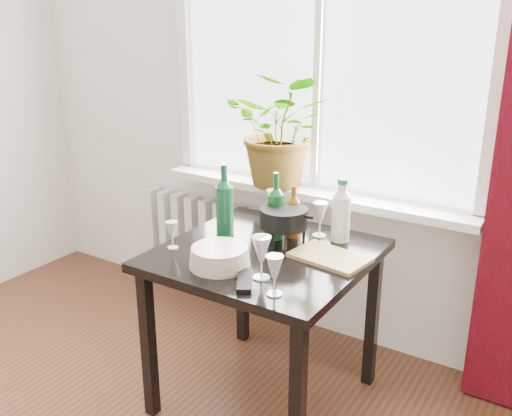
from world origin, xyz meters
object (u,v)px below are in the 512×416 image
Objects in this scene: potted_plant at (282,130)px; cutting_board at (330,257)px; wineglass_back_center at (320,219)px; plate_stack at (220,257)px; wine_bottle_left at (225,200)px; wine_bottle_right at (276,206)px; cleaning_bottle at (341,210)px; tv_remote at (245,281)px; wineglass_far_right at (274,275)px; fondue_pot at (284,226)px; bottle_amber at (293,211)px; wineglass_front_right at (261,257)px; wineglass_front_left at (172,235)px; radiator at (201,241)px; table at (265,270)px; wineglass_back_left at (274,207)px.

cutting_board is (0.53, -0.51, -0.39)m from potted_plant.
wineglass_back_center is 0.54m from plate_stack.
wine_bottle_left is 1.10× the size of wine_bottle_right.
cleaning_bottle is 1.58× the size of tv_remote.
wineglass_far_right reaches higher than tv_remote.
fondue_pot is at bearing -29.50° from wine_bottle_right.
wineglass_front_right is (0.11, -0.44, -0.03)m from bottle_amber.
wineglass_front_right is 1.40× the size of wineglass_front_left.
fondue_pot is at bearing -120.46° from wineglass_back_center.
bottle_amber is at bearing -26.01° from radiator.
wineglass_front_right is 0.36m from fondue_pot.
wine_bottle_left reaches higher than table.
bottle_amber is 0.21m from cleaning_bottle.
cleaning_bottle is at bearing 52.05° from table.
tv_remote is at bearing 172.16° from wineglass_far_right.
fondue_pot is (0.87, -0.52, 0.44)m from radiator.
wineglass_front_left is (-0.21, -0.49, -0.02)m from wineglass_back_left.
plate_stack is (-0.03, -0.38, -0.11)m from wine_bottle_right.
potted_plant is 0.95m from wineglass_front_right.
wineglass_back_left is 0.72× the size of fondue_pot.
cleaning_bottle reaches higher than table.
bottle_amber is at bearing -30.97° from wineglass_back_left.
wineglass_far_right is 0.73m from wineglass_back_left.
potted_plant reaches higher than wineglass_front_right.
tv_remote is at bearing -73.61° from wine_bottle_right.
fondue_pot is (0.06, -0.03, -0.07)m from wine_bottle_right.
potted_plant is at bearing 126.64° from bottle_amber.
potted_plant is (0.59, -0.05, 0.76)m from radiator.
wineglass_far_right is 0.49m from fondue_pot.
wine_bottle_right is 0.49m from tv_remote.
tv_remote is at bearing -81.63° from bottle_amber.
tv_remote is (0.07, -0.42, -0.07)m from fondue_pot.
plate_stack reaches higher than table.
wineglass_front_left is 0.50× the size of plate_stack.
wine_bottle_right reaches higher than cutting_board.
wine_bottle_left is at bearing -178.97° from cutting_board.
potted_plant reaches higher than wine_bottle_left.
radiator is 2.61× the size of wine_bottle_right.
cutting_board is at bearing -14.36° from wine_bottle_right.
wineglass_back_center is 0.91× the size of tv_remote.
fondue_pot is at bearing 169.75° from cutting_board.
wineglass_front_left is (-0.37, -0.40, -0.06)m from bottle_amber.
potted_plant is 0.54m from bottle_amber.
potted_plant is at bearing 136.01° from fondue_pot.
wine_bottle_left is at bearing 68.79° from wineglass_front_left.
fondue_pot is at bearing 68.24° from tv_remote.
tv_remote is (0.35, -0.36, -0.16)m from wine_bottle_left.
bottle_amber is at bearing 151.28° from cutting_board.
plate_stack is at bearing 124.83° from tv_remote.
wineglass_back_left is at bearing -67.12° from potted_plant.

